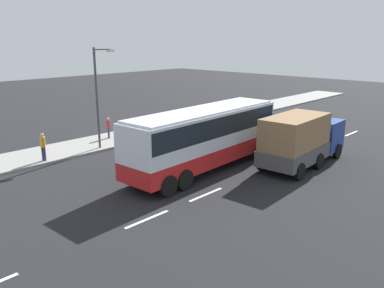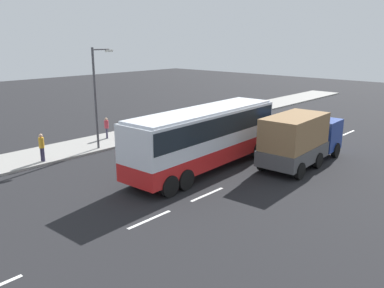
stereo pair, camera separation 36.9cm
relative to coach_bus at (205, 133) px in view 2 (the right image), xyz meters
The scene contains 9 objects.
ground_plane 2.87m from the coach_bus, 169.18° to the left, with size 120.00×120.00×0.00m, color black.
sidewalk_curb 10.12m from the coach_bus, 100.16° to the left, with size 80.00×4.00×0.15m, color gray.
lane_centreline 4.25m from the coach_bus, 132.89° to the right, with size 36.79×0.16×0.01m.
coach_bus is the anchor object (origin of this frame).
cargo_truck 6.03m from the coach_bus, 37.71° to the right, with size 7.36×2.94×3.22m.
car_blue_saloon 10.18m from the coach_bus, 18.99° to the left, with size 4.12×1.91×1.44m.
pedestrian_near_curb 10.19m from the coach_bus, 125.85° to the left, with size 0.32×0.32×1.76m.
pedestrian_at_crossing 10.22m from the coach_bus, 88.37° to the left, with size 0.32×0.32×1.61m.
street_lamp 8.63m from the coach_bus, 101.08° to the left, with size 1.65×0.24×6.87m.
Camera 2 is at (-15.16, -14.82, 7.55)m, focal length 36.74 mm.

